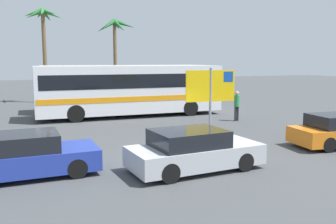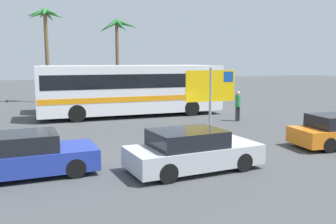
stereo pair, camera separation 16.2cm
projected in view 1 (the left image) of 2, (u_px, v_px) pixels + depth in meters
ground at (179, 159)px, 13.11m from camera, size 120.00×120.00×0.00m
bus_front_coach at (131, 88)px, 22.95m from camera, size 11.51×2.57×3.17m
bus_rear_coach at (125, 85)px, 26.08m from camera, size 11.51×2.57×3.17m
ferry_sign at (212, 89)px, 15.23m from camera, size 2.20×0.14×3.20m
car_blue at (30, 155)px, 11.12m from camera, size 3.98×1.99×1.32m
car_silver at (193, 151)px, 11.70m from camera, size 4.42×2.23×1.32m
pedestrian_crossing_lot at (237, 103)px, 21.23m from camera, size 0.32×0.32×1.74m
palm_tree_seaside at (43, 26)px, 29.78m from camera, size 3.06×3.08×7.74m
palm_tree_inland at (115, 35)px, 33.48m from camera, size 3.55×3.56×7.27m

